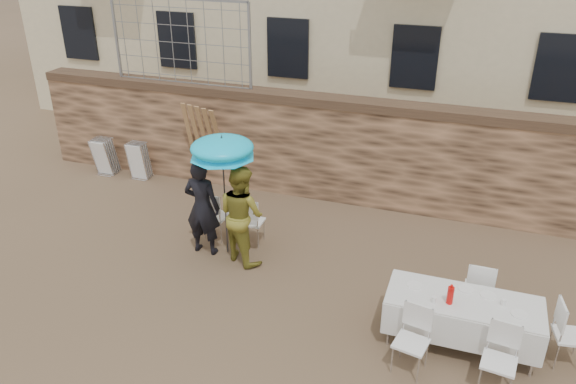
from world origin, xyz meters
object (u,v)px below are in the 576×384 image
(man_suit, at_px, (202,207))
(table_chair_front_right, at_px, (499,361))
(umbrella, at_px, (222,151))
(table_chair_front_left, at_px, (411,342))
(table_chair_side, at_px, (571,334))
(couple_chair_right, at_px, (252,220))
(woman_dress, at_px, (241,214))
(table_chair_back, at_px, (479,288))
(couple_chair_left, at_px, (217,214))
(banquet_table, at_px, (464,302))
(chair_stack_right, at_px, (142,158))
(soda_bottle, at_px, (450,295))
(chair_stack_left, at_px, (109,154))

(man_suit, relative_size, table_chair_front_right, 1.89)
(umbrella, distance_m, table_chair_front_left, 4.30)
(table_chair_front_right, bearing_deg, table_chair_side, 50.73)
(couple_chair_right, bearing_deg, woman_dress, 92.84)
(woman_dress, xyz_separation_m, table_chair_front_right, (4.30, -1.81, -0.42))
(woman_dress, bearing_deg, man_suit, 27.00)
(table_chair_back, bearing_deg, table_chair_front_right, 101.30)
(couple_chair_left, height_order, banquet_table, couple_chair_left)
(couple_chair_right, relative_size, chair_stack_right, 1.04)
(table_chair_front_left, distance_m, chair_stack_right, 8.06)
(chair_stack_right, bearing_deg, table_chair_side, -21.39)
(man_suit, xyz_separation_m, table_chair_back, (4.75, -0.26, -0.43))
(table_chair_front_right, bearing_deg, man_suit, 167.64)
(woman_dress, xyz_separation_m, soda_bottle, (3.60, -1.21, 0.01))
(man_suit, distance_m, chair_stack_left, 4.54)
(couple_chair_right, height_order, table_chair_front_right, same)
(banquet_table, height_order, table_chair_front_left, table_chair_front_left)
(couple_chair_right, distance_m, table_chair_side, 5.46)
(table_chair_front_right, relative_size, table_chair_back, 1.00)
(chair_stack_left, bearing_deg, table_chair_back, -17.92)
(table_chair_front_right, bearing_deg, couple_chair_right, 158.88)
(table_chair_back, relative_size, chair_stack_right, 1.04)
(umbrella, bearing_deg, couple_chair_left, 131.63)
(umbrella, distance_m, table_chair_back, 4.62)
(umbrella, height_order, soda_bottle, umbrella)
(woman_dress, bearing_deg, couple_chair_right, -57.81)
(umbrella, xyz_separation_m, table_chair_front_left, (3.55, -1.91, -1.50))
(table_chair_back, bearing_deg, table_chair_side, 150.09)
(woman_dress, height_order, soda_bottle, woman_dress)
(couple_chair_left, bearing_deg, woman_dress, 151.44)
(couple_chair_right, height_order, soda_bottle, soda_bottle)
(couple_chair_left, bearing_deg, man_suit, 97.69)
(table_chair_side, bearing_deg, chair_stack_left, 61.43)
(woman_dress, xyz_separation_m, couple_chair_left, (-0.75, 0.55, -0.42))
(table_chair_side, xyz_separation_m, chair_stack_right, (-8.82, 3.45, -0.02))
(woman_dress, height_order, table_chair_front_right, woman_dress)
(soda_bottle, bearing_deg, table_chair_front_right, -40.60)
(man_suit, relative_size, chair_stack_right, 1.97)
(couple_chair_right, distance_m, chair_stack_right, 4.06)
(chair_stack_right, bearing_deg, woman_dress, -34.57)
(man_suit, xyz_separation_m, chair_stack_left, (-3.77, 2.49, -0.45))
(umbrella, distance_m, chair_stack_left, 5.04)
(soda_bottle, xyz_separation_m, table_chair_front_left, (-0.40, -0.60, -0.43))
(banquet_table, relative_size, table_chair_front_right, 2.19)
(couple_chair_left, xyz_separation_m, table_chair_back, (4.75, -0.81, 0.00))
(soda_bottle, bearing_deg, umbrella, 161.64)
(couple_chair_right, relative_size, banquet_table, 0.46)
(chair_stack_left, bearing_deg, table_chair_side, -19.57)
(couple_chair_right, bearing_deg, table_chair_front_right, 149.16)
(woman_dress, height_order, chair_stack_left, woman_dress)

